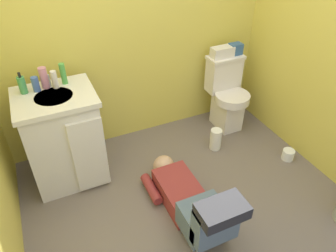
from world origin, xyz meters
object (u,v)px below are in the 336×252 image
vanity_cabinet (64,138)px  toiletry_bag (235,49)px  bottle_blue (36,84)px  toilet_paper_roll (288,155)px  paper_towel_roll (216,139)px  bottle_green (63,74)px  bottle_pink (44,78)px  person_plumber (191,201)px  bottle_white (55,80)px  tissue_box (222,52)px  soap_dispenser (22,85)px  toilet (227,94)px  faucet (49,81)px

vanity_cabinet → toiletry_bag: toiletry_bag is taller
bottle_blue → toilet_paper_roll: bearing=-20.6°
bottle_blue → paper_towel_roll: (1.45, -0.33, -0.77)m
vanity_cabinet → bottle_green: bottle_green is taller
bottle_blue → bottle_green: bottle_green is taller
bottle_green → bottle_pink: bearing=-177.3°
person_plumber → bottle_pink: bottle_pink is taller
bottle_green → paper_towel_roll: (1.24, -0.36, -0.80)m
vanity_cabinet → bottle_white: (0.04, 0.11, 0.47)m
tissue_box → soap_dispenser: soap_dispenser is taller
tissue_box → bottle_green: bearing=-178.0°
toilet → soap_dispenser: (-1.84, 0.02, 0.52)m
paper_towel_roll → bottle_white: bearing=166.4°
toilet → vanity_cabinet: size_ratio=0.91×
toilet_paper_roll → bottle_blue: bearing=159.4°
toilet → toilet_paper_roll: size_ratio=6.82×
bottle_blue → toilet_paper_roll: bottle_blue is taller
faucet → soap_dispenser: (-0.19, -0.02, 0.02)m
toilet → vanity_cabinet: bearing=-176.1°
toiletry_bag → toilet_paper_roll: toiletry_bag is taller
toilet → soap_dispenser: size_ratio=4.52×
bottle_green → paper_towel_roll: bottle_green is taller
toiletry_bag → bottle_green: 1.65m
toilet → bottle_green: bearing=178.5°
soap_dispenser → bottle_blue: size_ratio=1.46×
toilet → person_plumber: toilet is taller
toiletry_bag → bottle_blue: bearing=-177.4°
toiletry_bag → bottle_pink: 1.79m
bottle_white → toiletry_bag: bearing=3.1°
person_plumber → tissue_box: tissue_box is taller
toilet → faucet: faucet is taller
soap_dispenser → bottle_pink: bearing=6.2°
faucet → toilet_paper_roll: size_ratio=0.91×
soap_dispenser → bottle_white: 0.23m
vanity_cabinet → person_plumber: (0.74, -0.84, -0.24)m
vanity_cabinet → bottle_green: bearing=53.6°
bottle_green → toilet_paper_roll: (1.78, -0.78, -0.85)m
toiletry_bag → toilet_paper_roll: bearing=-80.8°
person_plumber → soap_dispenser: bearing=133.8°
bottle_blue → bottle_pink: bearing=20.4°
bottle_white → faucet: bearing=137.6°
toilet → bottle_pink: (-1.68, 0.03, 0.54)m
toiletry_bag → bottle_white: (-1.72, -0.09, 0.08)m
toilet → bottle_white: (-1.61, -0.00, 0.52)m
tissue_box → bottle_blue: bottle_blue is taller
toiletry_bag → bottle_blue: 1.86m
tissue_box → bottle_white: bottle_white is taller
vanity_cabinet → bottle_blue: bottle_blue is taller
toiletry_bag → toilet_paper_roll: (0.13, -0.83, -0.76)m
toiletry_bag → soap_dispenser: size_ratio=0.75×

